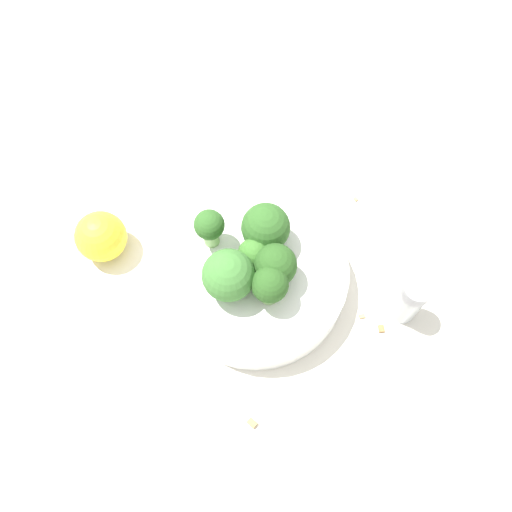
# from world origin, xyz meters

# --- Properties ---
(ground_plane) EXTENTS (3.00, 3.00, 0.00)m
(ground_plane) POSITION_xyz_m (0.00, 0.00, 0.00)
(ground_plane) COLOR silver
(bowl) EXTENTS (0.20, 0.20, 0.04)m
(bowl) POSITION_xyz_m (0.00, 0.00, 0.02)
(bowl) COLOR white
(bowl) RESTS_ON ground_plane
(broccoli_floret_0) EXTENTS (0.04, 0.04, 0.05)m
(broccoli_floret_0) POSITION_xyz_m (-0.04, 0.00, 0.07)
(broccoli_floret_0) COLOR #84AD66
(broccoli_floret_0) RESTS_ON bowl
(broccoli_floret_1) EXTENTS (0.05, 0.05, 0.05)m
(broccoli_floret_1) POSITION_xyz_m (-0.02, -0.01, 0.07)
(broccoli_floret_1) COLOR #7A9E5B
(broccoli_floret_1) RESTS_ON bowl
(broccoli_floret_2) EXTENTS (0.05, 0.05, 0.06)m
(broccoli_floret_2) POSITION_xyz_m (0.03, -0.02, 0.07)
(broccoli_floret_2) COLOR #8EB770
(broccoli_floret_2) RESTS_ON bowl
(broccoli_floret_3) EXTENTS (0.05, 0.05, 0.06)m
(broccoli_floret_3) POSITION_xyz_m (-0.01, 0.03, 0.08)
(broccoli_floret_3) COLOR #8EB770
(broccoli_floret_3) RESTS_ON bowl
(broccoli_floret_4) EXTENTS (0.03, 0.03, 0.05)m
(broccoli_floret_4) POSITION_xyz_m (0.05, 0.03, 0.08)
(broccoli_floret_4) COLOR #8EB770
(broccoli_floret_4) RESTS_ON bowl
(broccoli_floret_5) EXTENTS (0.03, 0.03, 0.04)m
(broccoli_floret_5) POSITION_xyz_m (0.01, 0.00, 0.07)
(broccoli_floret_5) COLOR #7A9E5B
(broccoli_floret_5) RESTS_ON bowl
(pepper_shaker) EXTENTS (0.03, 0.03, 0.07)m
(pepper_shaker) POSITION_xyz_m (-0.10, -0.14, 0.04)
(pepper_shaker) COLOR #B2B7BC
(pepper_shaker) RESTS_ON ground_plane
(lemon_wedge) EXTENTS (0.06, 0.06, 0.06)m
(lemon_wedge) POSITION_xyz_m (0.11, 0.15, 0.03)
(lemon_wedge) COLOR yellow
(lemon_wedge) RESTS_ON ground_plane
(almond_crumb_0) EXTENTS (0.01, 0.01, 0.01)m
(almond_crumb_0) POSITION_xyz_m (-0.14, 0.06, 0.00)
(almond_crumb_0) COLOR #AD7F4C
(almond_crumb_0) RESTS_ON ground_plane
(almond_crumb_1) EXTENTS (0.01, 0.01, 0.01)m
(almond_crumb_1) POSITION_xyz_m (-0.08, -0.10, 0.00)
(almond_crumb_1) COLOR tan
(almond_crumb_1) RESTS_ON ground_plane
(almond_crumb_2) EXTENTS (0.01, 0.01, 0.01)m
(almond_crumb_2) POSITION_xyz_m (0.11, 0.01, 0.00)
(almond_crumb_2) COLOR tan
(almond_crumb_2) RESTS_ON ground_plane
(almond_crumb_3) EXTENTS (0.01, 0.01, 0.01)m
(almond_crumb_3) POSITION_xyz_m (-0.11, -0.11, 0.00)
(almond_crumb_3) COLOR olive
(almond_crumb_3) RESTS_ON ground_plane
(almond_crumb_4) EXTENTS (0.01, 0.00, 0.01)m
(almond_crumb_4) POSITION_xyz_m (0.06, -0.16, 0.00)
(almond_crumb_4) COLOR tan
(almond_crumb_4) RESTS_ON ground_plane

